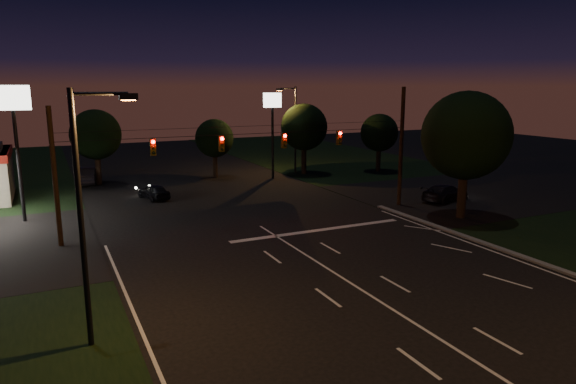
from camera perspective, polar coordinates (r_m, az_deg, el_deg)
ground at (r=22.30m, az=11.19°, el=-12.47°), size 140.00×140.00×0.00m
cross_street_right at (r=46.55m, az=19.25°, el=-0.17°), size 20.00×16.00×0.02m
center_line at (r=18.42m, az=23.00°, el=-18.70°), size 0.14×40.00×0.01m
stop_bar at (r=32.93m, az=3.43°, el=-4.25°), size 12.00×0.50×0.01m
utility_pole_right at (r=40.61m, az=12.19°, el=-1.44°), size 0.30×0.30×9.00m
utility_pole_left at (r=32.45m, az=-23.88°, el=-5.52°), size 0.28×0.28×8.00m
signal_span at (r=33.70m, az=-3.83°, el=5.64°), size 24.00×0.40×1.56m
pole_sign_left_near at (r=38.25m, az=-28.16°, el=7.23°), size 2.20×0.30×9.10m
pole_sign_right at (r=50.55m, az=-1.74°, el=8.51°), size 1.80×0.30×8.40m
street_light_left at (r=18.59m, az=-21.37°, el=-0.93°), size 2.20×0.35×9.00m
street_light_right_far at (r=53.79m, az=0.58°, el=7.64°), size 2.20×0.35×9.00m
tree_right_near at (r=37.12m, az=19.02°, el=5.86°), size 6.00×6.00×8.76m
tree_far_b at (r=50.67m, az=-20.57°, el=5.94°), size 4.60×4.60×6.98m
tree_far_c at (r=51.88m, az=-8.19°, el=5.89°), size 3.80×3.80×5.86m
tree_far_d at (r=53.40m, az=1.75°, el=7.16°), size 4.80×4.80×7.30m
tree_far_e at (r=55.91m, az=10.06°, el=6.46°), size 4.00×4.00×6.18m
car_oncoming_a at (r=43.15m, az=-14.71°, el=0.04°), size 2.34×3.86×1.23m
car_oncoming_b at (r=51.95m, az=-21.48°, el=1.73°), size 2.32×4.96×1.57m
car_cross at (r=42.92m, az=17.06°, el=-0.06°), size 5.04×3.16×1.36m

